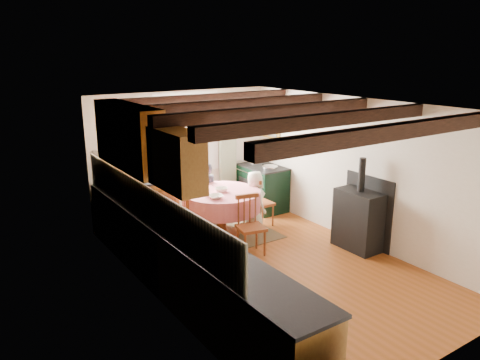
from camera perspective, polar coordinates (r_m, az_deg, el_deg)
floor at (r=7.17m, az=3.64°, el=-10.33°), size 3.60×5.50×0.00m
ceiling at (r=6.49m, az=4.00°, el=9.10°), size 3.60×5.50×0.00m
wall_back at (r=8.99m, az=-6.98°, el=3.07°), size 3.60×0.00×2.40m
wall_front at (r=4.99m, az=23.72°, el=-8.54°), size 3.60×0.00×2.40m
wall_left at (r=5.85m, az=-10.30°, el=-3.92°), size 0.00×5.50×2.40m
wall_right at (r=7.93m, az=14.16°, el=1.02°), size 0.00×5.50×2.40m
beam_a at (r=5.09m, az=18.00°, el=5.57°), size 3.60×0.16×0.16m
beam_b at (r=5.75m, az=10.16°, el=7.16°), size 3.60×0.16×0.16m
beam_c at (r=6.50m, az=3.99°, el=8.31°), size 3.60×0.16×0.16m
beam_d at (r=7.31m, az=-0.89°, el=9.15°), size 3.60×0.16×0.16m
beam_e at (r=8.16m, az=-4.79°, el=9.77°), size 3.60×0.16×0.16m
splash_left at (r=6.12m, az=-11.28°, el=-3.09°), size 0.02×4.50×0.55m
splash_back at (r=8.58m, az=-12.87°, el=2.19°), size 1.40×0.02×0.55m
base_cabinet_left at (r=6.26m, az=-7.42°, el=-10.01°), size 0.60×5.30×0.88m
base_cabinet_back at (r=8.51m, az=-12.18°, el=-3.20°), size 1.30×0.60×0.88m
worktop_left at (r=6.08m, az=-7.40°, el=-6.05°), size 0.64×5.30×0.04m
worktop_back at (r=8.36m, az=-12.31°, el=-0.25°), size 1.30×0.64×0.04m
wall_cabinet_glass at (r=6.81m, az=-13.43°, el=5.18°), size 0.34×1.80×0.90m
wall_cabinet_solid at (r=5.46m, az=-7.74°, el=2.44°), size 0.34×0.90×0.70m
window_frame at (r=8.95m, az=-6.45°, el=5.64°), size 1.34×0.03×1.54m
window_pane at (r=8.95m, az=-6.46°, el=5.64°), size 1.20×0.01×1.40m
curtain_left at (r=8.62m, az=-11.09°, el=1.67°), size 0.35×0.10×2.10m
curtain_right at (r=9.39m, az=-1.51°, el=3.09°), size 0.35×0.10×2.10m
curtain_rod at (r=8.79m, az=-6.31°, el=9.42°), size 2.00×0.03×0.03m
wall_picture at (r=9.46m, az=3.83°, el=6.86°), size 0.04×0.50×0.60m
wall_plate at (r=9.39m, az=-1.25°, el=6.82°), size 0.30×0.02×0.30m
rug at (r=8.23m, az=-2.24°, el=-6.73°), size 1.80×1.40×0.01m
dining_table at (r=8.09m, az=-2.27°, el=-4.13°), size 1.34×1.34×0.81m
chair_near at (r=7.36m, az=1.36°, el=-5.55°), size 0.49×0.50×0.95m
chair_left at (r=7.72m, az=-7.86°, el=-4.30°), size 0.56×0.54×1.04m
chair_right at (r=8.57m, az=2.61°, el=-2.61°), size 0.41×0.39×0.91m
aga_range at (r=9.45m, az=2.76°, el=-0.88°), size 0.64×0.99×0.91m
cast_iron_stove at (r=7.72m, az=14.32°, el=-2.85°), size 0.45×0.75×1.50m
child_far at (r=8.60m, az=-4.18°, el=-1.67°), size 0.47×0.35×1.17m
child_right at (r=8.41m, az=1.80°, el=-2.44°), size 0.38×0.54×1.06m
bowl_a at (r=7.59m, az=-2.97°, el=-2.05°), size 0.26×0.26×0.06m
bowl_b at (r=7.94m, az=-2.28°, el=-1.19°), size 0.30×0.30×0.07m
cup at (r=7.72m, az=-4.04°, el=-1.67°), size 0.13×0.13×0.08m
canister_tall at (r=8.30m, az=-14.23°, el=0.44°), size 0.13×0.13×0.22m
canister_wide at (r=8.40m, az=-12.52°, el=0.73°), size 0.20×0.20×0.22m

